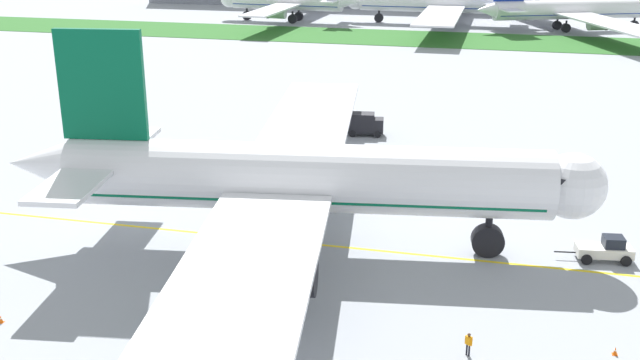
{
  "coord_description": "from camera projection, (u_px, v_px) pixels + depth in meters",
  "views": [
    {
      "loc": [
        20.01,
        -59.69,
        27.9
      ],
      "look_at": [
        4.3,
        5.75,
        4.11
      ],
      "focal_mm": 42.54,
      "sensor_mm": 36.0,
      "label": 1
    }
  ],
  "objects": [
    {
      "name": "airliner_foreground",
      "position": [
        298.0,
        179.0,
        64.68
      ],
      "size": [
        51.27,
        80.37,
        18.92
      ],
      "color": "white",
      "rests_on": "ground"
    },
    {
      "name": "ground_crew_wingwalker_port",
      "position": [
        469.0,
        342.0,
        50.22
      ],
      "size": [
        0.51,
        0.46,
        1.69
      ],
      "color": "black",
      "rests_on": "ground"
    },
    {
      "name": "traffic_cone_starboard_wing",
      "position": [
        1.0,
        319.0,
        54.52
      ],
      "size": [
        0.36,
        0.36,
        0.58
      ],
      "color": "#F2590C",
      "rests_on": "ground"
    },
    {
      "name": "parked_airliner_far_right",
      "position": [
        573.0,
        10.0,
        187.76
      ],
      "size": [
        47.66,
        78.46,
        14.98
      ],
      "color": "white",
      "rests_on": "ground"
    },
    {
      "name": "traffic_cone_near_nose",
      "position": [
        615.0,
        351.0,
        50.55
      ],
      "size": [
        0.36,
        0.36,
        0.58
      ],
      "color": "#F2590C",
      "rests_on": "ground"
    },
    {
      "name": "grass_median_strip",
      "position": [
        415.0,
        38.0,
        177.69
      ],
      "size": [
        320.0,
        24.0,
        0.1
      ],
      "primitive_type": "cube",
      "color": "#2D6628",
      "rests_on": "ground"
    },
    {
      "name": "apron_taxi_line",
      "position": [
        260.0,
        239.0,
        68.62
      ],
      "size": [
        280.0,
        0.36,
        0.01
      ],
      "primitive_type": "cube",
      "color": "yellow",
      "rests_on": "ground"
    },
    {
      "name": "ground_plane",
      "position": [
        259.0,
        240.0,
        68.43
      ],
      "size": [
        600.0,
        600.0,
        0.0
      ],
      "primitive_type": "plane",
      "color": "#9399A0",
      "rests_on": "ground"
    },
    {
      "name": "pushback_tug",
      "position": [
        606.0,
        249.0,
        64.08
      ],
      "size": [
        6.47,
        2.84,
        2.19
      ],
      "color": "white",
      "rests_on": "ground"
    },
    {
      "name": "parked_airliner_far_left",
      "position": [
        289.0,
        1.0,
        203.2
      ],
      "size": [
        39.54,
        60.44,
        16.33
      ],
      "color": "white",
      "rests_on": "ground"
    },
    {
      "name": "parked_airliner_far_centre",
      "position": [
        443.0,
        3.0,
        198.38
      ],
      "size": [
        51.06,
        81.17,
        16.16
      ],
      "color": "white",
      "rests_on": "ground"
    },
    {
      "name": "service_truck_baggage_loader",
      "position": [
        364.0,
        123.0,
        100.07
      ],
      "size": [
        5.16,
        2.98,
        2.98
      ],
      "color": "black",
      "rests_on": "ground"
    }
  ]
}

